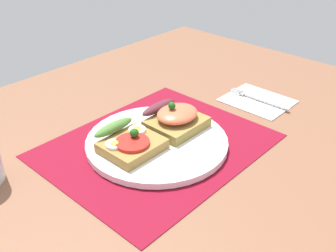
# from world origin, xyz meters

# --- Properties ---
(ground_plane) EXTENTS (1.20, 0.90, 0.03)m
(ground_plane) POSITION_xyz_m (0.00, 0.00, -0.02)
(ground_plane) COLOR brown
(placemat) EXTENTS (0.39, 0.32, 0.00)m
(placemat) POSITION_xyz_m (0.00, 0.00, 0.00)
(placemat) COLOR maroon
(placemat) RESTS_ON ground_plane
(plate) EXTENTS (0.26, 0.26, 0.01)m
(plate) POSITION_xyz_m (0.00, 0.00, 0.01)
(plate) COLOR white
(plate) RESTS_ON placemat
(sandwich_egg_tomato) EXTENTS (0.10, 0.10, 0.04)m
(sandwich_egg_tomato) POSITION_xyz_m (-0.05, 0.01, 0.03)
(sandwich_egg_tomato) COLOR olive
(sandwich_egg_tomato) RESTS_ON plate
(sandwich_salmon) EXTENTS (0.10, 0.10, 0.06)m
(sandwich_salmon) POSITION_xyz_m (0.05, 0.01, 0.03)
(sandwich_salmon) COLOR olive
(sandwich_salmon) RESTS_ON plate
(napkin) EXTENTS (0.12, 0.14, 0.01)m
(napkin) POSITION_xyz_m (0.28, -0.04, 0.00)
(napkin) COLOR white
(napkin) RESTS_ON ground_plane
(fork) EXTENTS (0.02, 0.15, 0.00)m
(fork) POSITION_xyz_m (0.28, -0.04, 0.01)
(fork) COLOR #B7B7BC
(fork) RESTS_ON napkin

